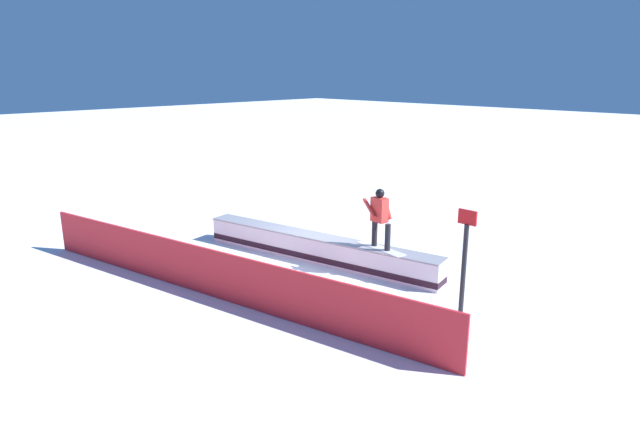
# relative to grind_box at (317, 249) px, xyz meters

# --- Properties ---
(ground_plane) EXTENTS (120.00, 120.00, 0.00)m
(ground_plane) POSITION_rel_grind_box_xyz_m (0.00, 0.00, -0.32)
(ground_plane) COLOR white
(grind_box) EXTENTS (7.05, 1.93, 0.70)m
(grind_box) POSITION_rel_grind_box_xyz_m (0.00, 0.00, 0.00)
(grind_box) COLOR white
(grind_box) RESTS_ON ground_plane
(snowboarder) EXTENTS (1.49, 0.49, 1.49)m
(snowboarder) POSITION_rel_grind_box_xyz_m (-1.80, -0.36, 1.19)
(snowboarder) COLOR white
(snowboarder) RESTS_ON grind_box
(safety_fence) EXTENTS (11.47, 2.23, 1.12)m
(safety_fence) POSITION_rel_grind_box_xyz_m (0.00, 3.30, 0.24)
(safety_fence) COLOR red
(safety_fence) RESTS_ON ground_plane
(trail_marker) EXTENTS (0.40, 0.10, 2.28)m
(trail_marker) POSITION_rel_grind_box_xyz_m (-4.49, 0.28, 0.90)
(trail_marker) COLOR #262628
(trail_marker) RESTS_ON ground_plane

